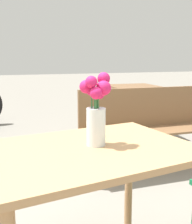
# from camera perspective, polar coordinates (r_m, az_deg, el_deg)

# --- Properties ---
(table_front) EXTENTS (1.04, 0.80, 0.73)m
(table_front) POSITION_cam_1_polar(r_m,az_deg,el_deg) (1.36, -1.40, -11.51)
(table_front) COLOR tan
(table_front) RESTS_ON ground_plane
(flower_vase) EXTENTS (0.14, 0.13, 0.35)m
(flower_vase) POSITION_cam_1_polar(r_m,az_deg,el_deg) (1.32, 0.04, -0.15)
(flower_vase) COLOR silver
(flower_vase) RESTS_ON table_front
(bench_near) EXTENTS (1.92, 0.48, 0.85)m
(bench_near) POSITION_cam_1_polar(r_m,az_deg,el_deg) (3.00, 14.68, -2.35)
(bench_near) COLOR brown
(bench_near) RESTS_ON ground_plane
(table_back) EXTENTS (0.77, 0.84, 0.74)m
(table_back) POSITION_cam_1_polar(r_m,az_deg,el_deg) (4.21, 7.79, 3.53)
(table_back) COLOR brown
(table_back) RESTS_ON ground_plane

